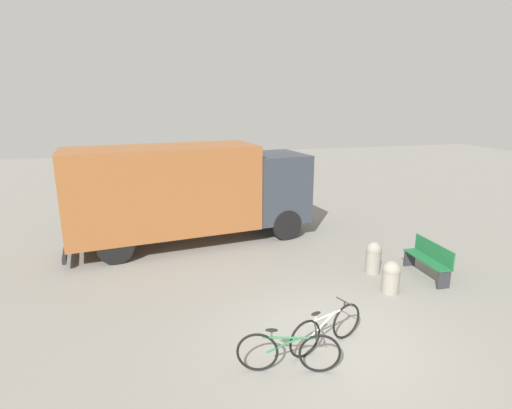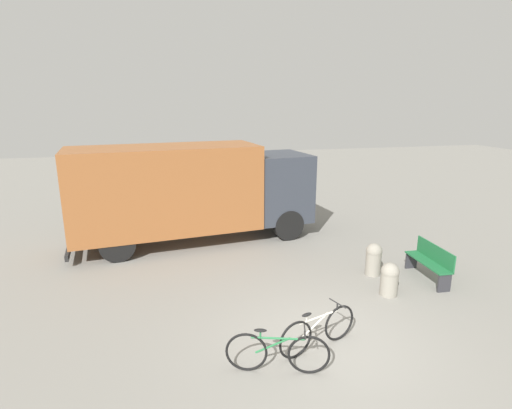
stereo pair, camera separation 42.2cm
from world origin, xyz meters
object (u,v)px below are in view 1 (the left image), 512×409
bollard_near_bench (391,276)px  bollard_far_bench (373,256)px  delivery_truck (189,190)px  bicycle_middle (326,329)px  bicycle_near (288,352)px  park_bench (429,258)px

bollard_near_bench → bollard_far_bench: bollard_far_bench is taller
delivery_truck → bicycle_middle: delivery_truck is taller
bicycle_near → bollard_far_bench: (3.65, 3.28, 0.08)m
delivery_truck → bicycle_middle: 6.97m
park_bench → bollard_near_bench: size_ratio=1.93×
bicycle_near → bicycle_middle: bearing=44.4°
bicycle_near → bollard_far_bench: size_ratio=1.96×
bicycle_middle → bollard_far_bench: bearing=27.1°
bicycle_near → bollard_far_bench: 4.91m
bicycle_middle → bollard_near_bench: bearing=14.6°
bollard_near_bench → bicycle_near: bearing=-148.3°
park_bench → bollard_far_bench: bearing=67.7°
delivery_truck → bollard_far_bench: size_ratio=9.08×
bicycle_near → bollard_near_bench: bicycle_near is taller
bicycle_middle → bicycle_near: bearing=-171.7°
bicycle_middle → delivery_truck: bearing=86.5°
bicycle_near → bollard_near_bench: bearing=49.1°
bicycle_near → bicycle_middle: same height
park_bench → bicycle_middle: size_ratio=0.92×
delivery_truck → bicycle_middle: size_ratio=4.66×
bicycle_near → bollard_near_bench: size_ratio=2.11×
park_bench → bollard_near_bench: (-1.52, -0.55, -0.07)m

